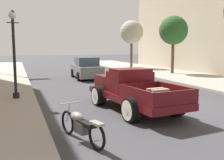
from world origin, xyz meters
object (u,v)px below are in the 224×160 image
hotrod_truck_maroon (131,90)px  car_background_grey (86,69)px  street_tree_second (173,31)px  street_lamp_near (14,47)px  street_tree_third (132,32)px  motorcycle_parked (81,125)px

hotrod_truck_maroon → car_background_grey: (0.86, 10.13, 0.01)m
street_tree_second → car_background_grey: bearing=179.9°
street_lamp_near → street_tree_third: (11.90, 13.78, 1.59)m
car_background_grey → hotrod_truck_maroon: bearing=-94.8°
street_tree_second → street_tree_third: street_tree_third is taller
street_lamp_near → street_tree_second: (12.75, 7.08, 1.40)m
hotrod_truck_maroon → motorcycle_parked: hotrod_truck_maroon is taller
hotrod_truck_maroon → street_lamp_near: (-4.21, 3.03, 1.63)m
car_background_grey → street_tree_third: street_tree_third is taller
street_tree_second → street_tree_third: 6.76m
car_background_grey → street_lamp_near: size_ratio=1.13×
street_tree_third → street_lamp_near: bearing=-130.8°
motorcycle_parked → street_tree_third: 22.47m
street_lamp_near → street_tree_third: 18.28m
car_background_grey → street_lamp_near: street_lamp_near is taller
motorcycle_parked → street_tree_second: (11.20, 12.92, 3.35)m
hotrod_truck_maroon → street_tree_third: size_ratio=0.99×
motorcycle_parked → street_tree_third: street_tree_third is taller
car_background_grey → street_tree_third: 10.09m
street_lamp_near → street_tree_second: size_ratio=0.79×
street_lamp_near → street_tree_second: bearing=29.1°
street_lamp_near → hotrod_truck_maroon: bearing=-35.8°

